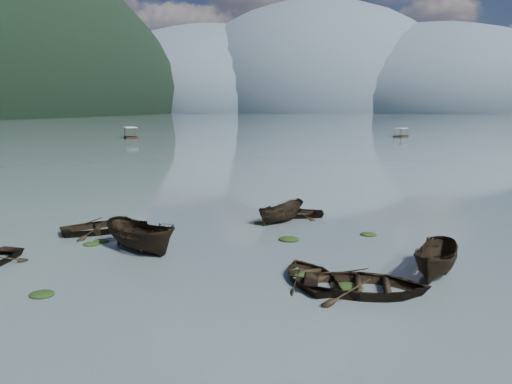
# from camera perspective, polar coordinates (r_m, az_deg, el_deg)

# --- Properties ---
(ground_plane) EXTENTS (2400.00, 2400.00, 0.00)m
(ground_plane) POSITION_cam_1_polar(r_m,az_deg,el_deg) (18.67, -7.45, -12.66)
(ground_plane) COLOR #506064
(haze_mtn_a) EXTENTS (520.00, 520.00, 280.00)m
(haze_mtn_a) POSITION_cam_1_polar(r_m,az_deg,el_deg) (953.99, -4.89, 9.93)
(haze_mtn_a) COLOR #475666
(haze_mtn_a) RESTS_ON ground
(haze_mtn_b) EXTENTS (520.00, 520.00, 340.00)m
(haze_mtn_b) POSITION_cam_1_polar(r_m,az_deg,el_deg) (918.60, 7.36, 9.87)
(haze_mtn_b) COLOR #475666
(haze_mtn_b) RESTS_ON ground
(haze_mtn_c) EXTENTS (520.00, 520.00, 260.00)m
(haze_mtn_c) POSITION_cam_1_polar(r_m,az_deg,el_deg) (926.05, 19.97, 9.34)
(haze_mtn_c) COLOR #475666
(haze_mtn_c) RESTS_ON ground
(rowboat_1) EXTENTS (5.82, 5.59, 0.98)m
(rowboat_1) POSITION_cam_1_polar(r_m,az_deg,el_deg) (28.99, -18.55, -4.70)
(rowboat_1) COLOR black
(rowboat_1) RESTS_ON ground
(rowboat_2) EXTENTS (5.23, 3.95, 1.91)m
(rowboat_2) POSITION_cam_1_polar(r_m,az_deg,el_deg) (24.49, -14.07, -7.23)
(rowboat_2) COLOR black
(rowboat_2) RESTS_ON ground
(rowboat_3) EXTENTS (4.31, 4.84, 0.83)m
(rowboat_3) POSITION_cam_1_polar(r_m,az_deg,el_deg) (20.08, 6.88, -10.95)
(rowboat_3) COLOR black
(rowboat_3) RESTS_ON ground
(rowboat_4) EXTENTS (5.10, 3.70, 1.04)m
(rowboat_4) POSITION_cam_1_polar(r_m,az_deg,el_deg) (19.25, 13.60, -12.14)
(rowboat_4) COLOR black
(rowboat_4) RESTS_ON ground
(rowboat_5) EXTENTS (2.99, 4.59, 1.66)m
(rowboat_5) POSITION_cam_1_polar(r_m,az_deg,el_deg) (22.10, 21.54, -9.61)
(rowboat_5) COLOR black
(rowboat_5) RESTS_ON ground
(rowboat_7) EXTENTS (4.57, 3.60, 0.86)m
(rowboat_7) POSITION_cam_1_polar(r_m,az_deg,el_deg) (31.47, 4.63, -3.02)
(rowboat_7) COLOR black
(rowboat_7) RESTS_ON ground
(rowboat_8) EXTENTS (3.41, 4.04, 1.50)m
(rowboat_8) POSITION_cam_1_polar(r_m,az_deg,el_deg) (29.85, 3.17, -3.74)
(rowboat_8) COLOR black
(rowboat_8) RESTS_ON ground
(weed_clump_0) EXTENTS (1.02, 0.83, 0.22)m
(weed_clump_0) POSITION_cam_1_polar(r_m,az_deg,el_deg) (20.34, -25.19, -11.63)
(weed_clump_0) COLOR black
(weed_clump_0) RESTS_ON ground
(weed_clump_1) EXTENTS (0.89, 0.71, 0.20)m
(weed_clump_1) POSITION_cam_1_polar(r_m,az_deg,el_deg) (26.87, -18.79, -5.90)
(weed_clump_1) COLOR black
(weed_clump_1) RESTS_ON ground
(weed_clump_2) EXTENTS (1.17, 0.93, 0.25)m
(weed_clump_2) POSITION_cam_1_polar(r_m,az_deg,el_deg) (20.74, 5.65, -10.21)
(weed_clump_2) COLOR black
(weed_clump_2) RESTS_ON ground
(weed_clump_3) EXTENTS (0.96, 0.81, 0.21)m
(weed_clump_3) POSITION_cam_1_polar(r_m,az_deg,el_deg) (27.51, 13.88, -5.26)
(weed_clump_3) COLOR black
(weed_clump_3) RESTS_ON ground
(weed_clump_4) EXTENTS (1.25, 0.99, 0.26)m
(weed_clump_4) POSITION_cam_1_polar(r_m,az_deg,el_deg) (19.46, 11.49, -11.80)
(weed_clump_4) COLOR black
(weed_clump_4) RESTS_ON ground
(weed_clump_5) EXTENTS (0.93, 0.75, 0.20)m
(weed_clump_5) POSITION_cam_1_polar(r_m,az_deg,el_deg) (26.44, -19.90, -6.23)
(weed_clump_5) COLOR black
(weed_clump_5) RESTS_ON ground
(weed_clump_6) EXTENTS (0.96, 0.80, 0.20)m
(weed_clump_6) POSITION_cam_1_polar(r_m,az_deg,el_deg) (29.28, 0.65, -4.01)
(weed_clump_6) COLOR black
(weed_clump_6) RESTS_ON ground
(weed_clump_7) EXTENTS (1.18, 0.94, 0.26)m
(weed_clump_7) POSITION_cam_1_polar(r_m,az_deg,el_deg) (25.78, 4.17, -6.04)
(weed_clump_7) COLOR black
(weed_clump_7) RESTS_ON ground
(pontoon_left) EXTENTS (6.12, 7.29, 2.62)m
(pontoon_left) POSITION_cam_1_polar(r_m,az_deg,el_deg) (117.95, -15.36, 6.50)
(pontoon_left) COLOR black
(pontoon_left) RESTS_ON ground
(pontoon_centre) EXTENTS (4.46, 6.02, 2.13)m
(pontoon_centre) POSITION_cam_1_polar(r_m,az_deg,el_deg) (125.81, 17.63, 6.60)
(pontoon_centre) COLOR black
(pontoon_centre) RESTS_ON ground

